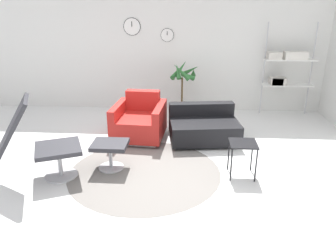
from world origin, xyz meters
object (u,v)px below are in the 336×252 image
lounge_chair (23,130)px  armchair_red (140,122)px  side_table (243,147)px  ottoman (110,149)px  potted_plant (183,89)px  couch_low (203,128)px  shelf_unit (285,68)px

lounge_chair → armchair_red: 2.07m
lounge_chair → side_table: (2.81, 0.34, -0.31)m
ottoman → potted_plant: potted_plant is taller
armchair_red → potted_plant: 1.35m
couch_low → potted_plant: (-0.38, 1.14, 0.38)m
armchair_red → shelf_unit: 3.18m
armchair_red → shelf_unit: size_ratio=0.51×
couch_low → shelf_unit: (1.66, 1.47, 0.77)m
ottoman → shelf_unit: 4.03m
side_table → shelf_unit: bearing=66.2°
ottoman → potted_plant: 2.49m
armchair_red → side_table: size_ratio=1.97×
shelf_unit → lounge_chair: bearing=-142.9°
ottoman → shelf_unit: shelf_unit is taller
lounge_chair → ottoman: size_ratio=2.49×
potted_plant → shelf_unit: size_ratio=0.63×
side_table → armchair_red: bearing=141.3°
armchair_red → couch_low: size_ratio=0.78×
lounge_chair → shelf_unit: bearing=103.4°
side_table → potted_plant: (-0.85, 2.36, 0.19)m
couch_low → ottoman: bearing=32.0°
shelf_unit → side_table: bearing=-113.8°
ottoman → potted_plant: size_ratio=0.42×
ottoman → lounge_chair: bearing=-156.2°
lounge_chair → shelf_unit: 5.01m
ottoman → couch_low: bearing=39.7°
side_table → potted_plant: bearing=109.9°
side_table → couch_low: bearing=111.4°
lounge_chair → potted_plant: lounge_chair is taller
shelf_unit → couch_low: bearing=-138.5°
lounge_chair → couch_low: 2.84m
armchair_red → couch_low: (1.11, -0.05, -0.06)m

